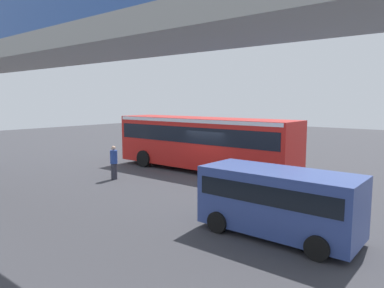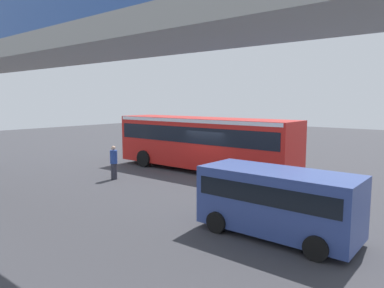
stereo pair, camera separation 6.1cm
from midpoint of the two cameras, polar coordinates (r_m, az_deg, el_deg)
name	(u,v)px [view 1 (the left image)]	position (r m, az deg, el deg)	size (l,w,h in m)	color
ground	(211,175)	(20.02, 2.90, -5.02)	(80.00, 80.00, 0.00)	#38383D
city_bus	(203,139)	(20.98, 1.63, 0.75)	(11.54, 2.85, 3.15)	red
parked_van	(278,198)	(11.37, 13.50, -8.43)	(4.80, 2.17, 2.05)	#33478C
pedestrian	(114,163)	(19.31, -12.47, -2.95)	(0.38, 0.38, 1.79)	#2D2D38
traffic_sign	(284,141)	(20.81, 14.34, 0.50)	(0.08, 0.60, 2.80)	slate
lane_dash_leftmost	(304,175)	(21.11, 17.38, -4.70)	(2.00, 0.20, 0.01)	silver
lane_dash_left	(243,166)	(22.84, 8.01, -3.57)	(2.00, 0.20, 0.01)	silver
lane_dash_centre	(193,160)	(25.10, 0.16, -2.55)	(2.00, 0.20, 0.01)	silver
pedestrian_overpass	(28,68)	(12.93, -24.85, 10.97)	(30.94, 2.60, 6.94)	#9E9E99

